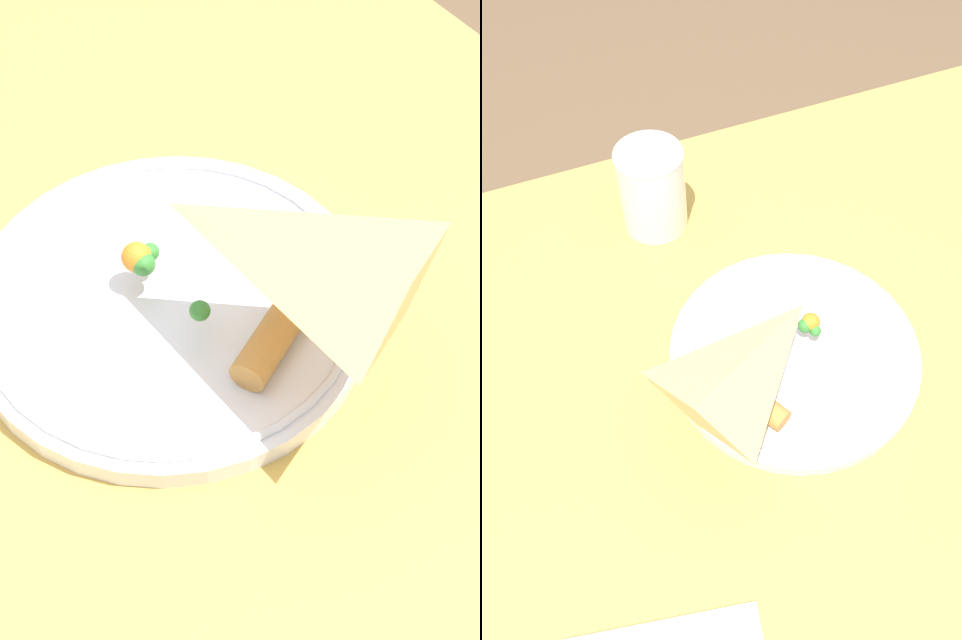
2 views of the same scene
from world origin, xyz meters
TOP-DOWN VIEW (x-y plane):
  - dining_table at (0.00, 0.00)m, footprint 1.06×0.76m
  - plate_pizza at (-0.01, -0.01)m, footprint 0.27×0.27m

SIDE VIEW (x-z plane):
  - dining_table at x=0.00m, z-range 0.25..0.99m
  - plate_pizza at x=-0.01m, z-range 0.72..0.77m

